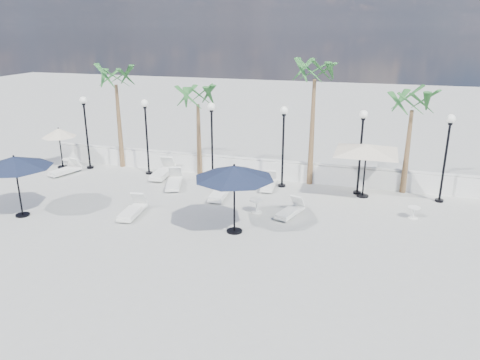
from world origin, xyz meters
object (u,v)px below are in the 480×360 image
(lounger_3, at_px, (133,210))
(lounger_6, at_px, (290,211))
(lounger_5, at_px, (269,184))
(parasol_navy_mid, at_px, (234,173))
(lounger_0, at_px, (163,172))
(lounger_4, at_px, (220,192))
(lounger_2, at_px, (174,182))
(parasol_cream_small, at_px, (59,133))
(lounger_1, at_px, (65,170))
(parasol_cream_sq_a, at_px, (367,144))
(parasol_navy_left, at_px, (14,163))

(lounger_3, xyz_separation_m, lounger_6, (6.10, 1.80, -0.03))
(lounger_5, distance_m, parasol_navy_mid, 5.52)
(lounger_5, relative_size, lounger_6, 1.01)
(lounger_0, height_order, lounger_4, lounger_0)
(lounger_2, height_order, parasol_cream_small, parasol_cream_small)
(lounger_1, xyz_separation_m, parasol_cream_small, (-0.88, 0.99, 1.66))
(lounger_6, xyz_separation_m, parasol_cream_sq_a, (2.71, 3.14, 2.20))
(lounger_2, height_order, parasol_navy_mid, parasol_navy_mid)
(lounger_4, relative_size, lounger_5, 1.11)
(lounger_1, relative_size, parasol_cream_small, 0.84)
(parasol_cream_sq_a, bearing_deg, lounger_0, 179.86)
(lounger_3, height_order, parasol_cream_sq_a, parasol_cream_sq_a)
(lounger_5, relative_size, parasol_cream_small, 0.80)
(lounger_2, xyz_separation_m, parasol_navy_mid, (4.25, -4.02, 2.08))
(lounger_2, height_order, lounger_5, lounger_2)
(lounger_4, bearing_deg, lounger_5, 41.41)
(lounger_0, relative_size, parasol_navy_left, 0.76)
(lounger_0, xyz_separation_m, parasol_navy_mid, (5.43, -5.27, 2.05))
(lounger_2, height_order, lounger_6, lounger_2)
(parasol_cream_sq_a, xyz_separation_m, parasol_cream_small, (-15.76, -0.00, -0.52))
(lounger_1, bearing_deg, lounger_2, 15.15)
(parasol_cream_small, bearing_deg, lounger_2, -9.82)
(parasol_cream_small, bearing_deg, lounger_1, -48.32)
(lounger_2, distance_m, lounger_5, 4.49)
(lounger_0, height_order, lounger_1, lounger_0)
(lounger_5, height_order, parasol_navy_left, parasol_navy_left)
(lounger_2, relative_size, parasol_cream_sq_a, 0.39)
(parasol_cream_small, bearing_deg, lounger_5, -0.69)
(lounger_3, distance_m, parasol_navy_mid, 4.88)
(parasol_navy_left, bearing_deg, lounger_0, 62.45)
(lounger_3, bearing_deg, parasol_cream_sq_a, 23.05)
(lounger_3, xyz_separation_m, parasol_cream_sq_a, (8.81, 4.94, 2.17))
(lounger_0, distance_m, lounger_1, 5.14)
(lounger_0, bearing_deg, lounger_2, -51.93)
(lounger_1, bearing_deg, parasol_navy_left, -53.71)
(lounger_3, height_order, lounger_5, lounger_3)
(parasol_navy_mid, height_order, parasol_cream_small, parasol_navy_mid)
(lounger_3, relative_size, parasol_cream_small, 0.87)
(lounger_0, bearing_deg, parasol_cream_small, 175.01)
(parasol_navy_left, relative_size, parasol_navy_mid, 0.98)
(lounger_6, relative_size, parasol_navy_mid, 0.59)
(lounger_5, bearing_deg, parasol_navy_left, -150.14)
(lounger_1, height_order, parasol_navy_mid, parasol_navy_mid)
(lounger_5, height_order, parasol_navy_mid, parasol_navy_mid)
(lounger_1, xyz_separation_m, lounger_4, (8.77, -0.97, 0.02))
(lounger_0, relative_size, lounger_5, 1.24)
(lounger_2, bearing_deg, parasol_navy_mid, -61.95)
(lounger_0, height_order, parasol_cream_sq_a, parasol_cream_sq_a)
(lounger_2, xyz_separation_m, lounger_6, (5.95, -1.91, -0.04))
(lounger_2, bearing_deg, parasol_cream_small, 151.59)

